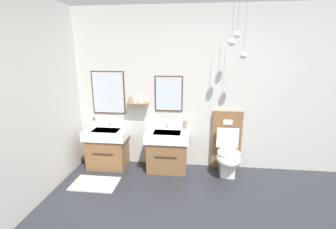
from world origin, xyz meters
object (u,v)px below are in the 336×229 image
object	(u,v)px
vanity_sink_right	(167,150)
toothbrush_cup	(95,123)
vanity_sink_left	(108,147)
soap_dispenser	(185,125)
toilet	(227,151)

from	to	relation	value
vanity_sink_right	toothbrush_cup	bearing A→B (deg)	172.74
vanity_sink_left	vanity_sink_right	xyz separation A→B (m)	(1.03, 0.00, 0.00)
vanity_sink_right	soap_dispenser	bearing A→B (deg)	31.74
toilet	vanity_sink_left	bearing A→B (deg)	-179.85
toilet	soap_dispenser	bearing A→B (deg)	166.11
vanity_sink_left	soap_dispenser	size ratio (longest dim) A/B	3.90
vanity_sink_left	toilet	world-z (taller)	toilet
vanity_sink_left	toilet	distance (m)	2.00
vanity_sink_left	soap_dispenser	world-z (taller)	soap_dispenser
vanity_sink_left	soap_dispenser	xyz separation A→B (m)	(1.31, 0.18, 0.39)
vanity_sink_left	toothbrush_cup	bearing A→B (deg)	148.85
toilet	soap_dispenser	size ratio (longest dim) A/B	5.50
toilet	soap_dispenser	distance (m)	0.80
vanity_sink_right	soap_dispenser	world-z (taller)	soap_dispenser
vanity_sink_right	toilet	distance (m)	0.98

